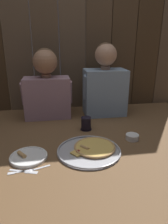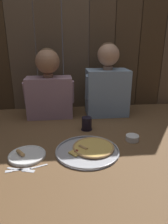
{
  "view_description": "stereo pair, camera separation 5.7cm",
  "coord_description": "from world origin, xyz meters",
  "px_view_note": "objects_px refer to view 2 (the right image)",
  "views": [
    {
      "loc": [
        -0.21,
        -1.19,
        0.64
      ],
      "look_at": [
        -0.0,
        0.1,
        0.18
      ],
      "focal_mm": 32.54,
      "sensor_mm": 36.0,
      "label": 1
    },
    {
      "loc": [
        -0.15,
        -1.19,
        0.64
      ],
      "look_at": [
        -0.0,
        0.1,
        0.18
      ],
      "focal_mm": 32.54,
      "sensor_mm": 36.0,
      "label": 2
    }
  ],
  "objects_px": {
    "diner_left": "(49,86)",
    "diner_right": "(107,84)",
    "drinking_glass": "(87,124)",
    "dipping_bowl": "(132,138)",
    "dinner_plate": "(27,155)",
    "pizza_tray": "(90,149)"
  },
  "relations": [
    {
      "from": "diner_left",
      "to": "diner_right",
      "type": "height_order",
      "value": "diner_right"
    },
    {
      "from": "dipping_bowl",
      "to": "diner_left",
      "type": "xyz_separation_m",
      "value": [
        -0.57,
        0.54,
        0.26
      ]
    },
    {
      "from": "pizza_tray",
      "to": "dinner_plate",
      "type": "xyz_separation_m",
      "value": [
        -0.37,
        -0.02,
        -0.0
      ]
    },
    {
      "from": "pizza_tray",
      "to": "dipping_bowl",
      "type": "xyz_separation_m",
      "value": [
        0.31,
        0.1,
        0.01
      ]
    },
    {
      "from": "drinking_glass",
      "to": "dipping_bowl",
      "type": "bearing_deg",
      "value": -36.88
    },
    {
      "from": "dinner_plate",
      "to": "dipping_bowl",
      "type": "bearing_deg",
      "value": 10.47
    },
    {
      "from": "dinner_plate",
      "to": "dipping_bowl",
      "type": "relative_size",
      "value": 2.45
    },
    {
      "from": "diner_left",
      "to": "diner_right",
      "type": "distance_m",
      "value": 0.51
    },
    {
      "from": "dipping_bowl",
      "to": "diner_left",
      "type": "bearing_deg",
      "value": 136.55
    },
    {
      "from": "dinner_plate",
      "to": "drinking_glass",
      "type": "height_order",
      "value": "drinking_glass"
    },
    {
      "from": "drinking_glass",
      "to": "diner_right",
      "type": "xyz_separation_m",
      "value": [
        0.22,
        0.32,
        0.24
      ]
    },
    {
      "from": "diner_left",
      "to": "diner_right",
      "type": "relative_size",
      "value": 0.93
    },
    {
      "from": "dinner_plate",
      "to": "diner_right",
      "type": "relative_size",
      "value": 0.35
    },
    {
      "from": "dinner_plate",
      "to": "diner_right",
      "type": "xyz_separation_m",
      "value": [
        0.62,
        0.66,
        0.27
      ]
    },
    {
      "from": "drinking_glass",
      "to": "diner_left",
      "type": "height_order",
      "value": "diner_left"
    },
    {
      "from": "dipping_bowl",
      "to": "diner_left",
      "type": "height_order",
      "value": "diner_left"
    },
    {
      "from": "drinking_glass",
      "to": "dinner_plate",
      "type": "bearing_deg",
      "value": -139.43
    },
    {
      "from": "pizza_tray",
      "to": "drinking_glass",
      "type": "xyz_separation_m",
      "value": [
        0.02,
        0.31,
        0.04
      ]
    },
    {
      "from": "dipping_bowl",
      "to": "diner_right",
      "type": "relative_size",
      "value": 0.14
    },
    {
      "from": "pizza_tray",
      "to": "diner_right",
      "type": "distance_m",
      "value": 0.74
    },
    {
      "from": "drinking_glass",
      "to": "dipping_bowl",
      "type": "relative_size",
      "value": 1.11
    },
    {
      "from": "pizza_tray",
      "to": "dipping_bowl",
      "type": "bearing_deg",
      "value": 18.28
    }
  ]
}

